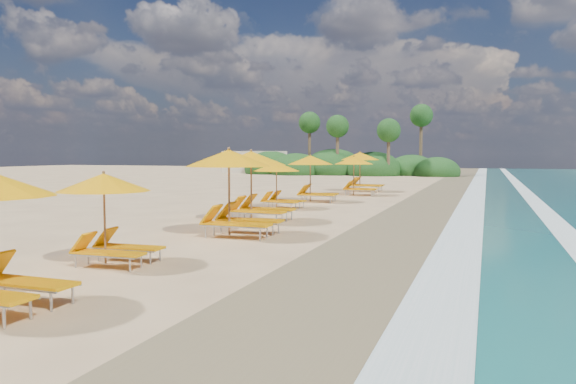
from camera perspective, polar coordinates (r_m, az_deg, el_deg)
The scene contains 12 objects.
ground at distance 18.22m, azimuth 0.00°, elevation -3.77°, with size 160.00×160.00×0.00m, color tan.
wet_sand at distance 17.28m, azimuth 12.60°, elevation -4.27°, with size 4.00×160.00×0.01m, color olive.
surf_foam at distance 17.15m, azimuth 21.61°, elevation -4.45°, with size 4.00×160.00×0.01m.
station_3 at distance 12.82m, azimuth -17.96°, elevation -1.98°, with size 2.33×2.17×2.09m.
station_4 at distance 16.52m, azimuth -5.50°, elevation 0.62°, with size 2.90×2.68×2.66m.
station_5 at distance 20.01m, azimuth -3.32°, elevation 1.16°, with size 2.82×2.60×2.63m.
station_6 at distance 24.69m, azimuth -0.86°, elevation 1.08°, with size 2.49×2.35×2.15m.
station_7 at distance 28.24m, azimuth 2.71°, elevation 1.78°, with size 2.76×2.58×2.44m.
station_8 at distance 32.79m, azimuth 7.17°, elevation 1.98°, with size 2.60×2.41×2.36m.
station_9 at distance 36.09m, azimuth 7.81°, elevation 2.40°, with size 2.86×2.65×2.64m.
treeline at distance 64.54m, azimuth 5.55°, elevation 2.68°, with size 25.80×8.80×9.74m.
beach_building at distance 70.82m, azimuth -3.45°, elevation 3.13°, with size 7.00×5.00×2.80m, color beige.
Camera 1 is at (6.18, -16.97, 2.46)m, focal length 34.20 mm.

